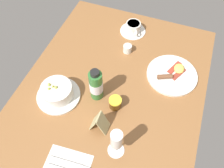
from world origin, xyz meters
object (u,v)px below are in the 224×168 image
object	(u,v)px
sauce_bottle_green	(96,85)
porridge_bowl	(57,92)
coffee_cup	(133,28)
creamer_jug	(128,48)
cutlery_setting	(68,167)
menu_card	(99,122)
breakfast_plate	(172,74)
wine_glass	(116,141)
jam_jar	(115,103)

from	to	relation	value
sauce_bottle_green	porridge_bowl	bearing A→B (deg)	-67.45
coffee_cup	creamer_jug	xyz separation A→B (cm)	(15.34, 1.73, -0.41)
cutlery_setting	menu_card	xyz separation A→B (cm)	(-19.36, 5.13, 4.79)
coffee_cup	breakfast_plate	bearing A→B (deg)	49.93
porridge_bowl	breakfast_plate	world-z (taller)	porridge_bowl
wine_glass	menu_card	size ratio (longest dim) A/B	1.63
porridge_bowl	coffee_cup	world-z (taller)	porridge_bowl
creamer_jug	breakfast_plate	world-z (taller)	creamer_jug
creamer_jug	cutlery_setting	bearing A→B (deg)	-2.66
jam_jar	creamer_jug	bearing A→B (deg)	-171.33
wine_glass	breakfast_plate	world-z (taller)	wine_glass
wine_glass	sauce_bottle_green	distance (cm)	27.13
cutlery_setting	porridge_bowl	bearing A→B (deg)	-146.08
wine_glass	porridge_bowl	bearing A→B (deg)	-113.54
porridge_bowl	creamer_jug	xyz separation A→B (cm)	(-37.19, 20.99, -1.44)
coffee_cup	sauce_bottle_green	distance (cm)	46.23
porridge_bowl	menu_card	xyz separation A→B (cm)	(7.43, 23.14, 1.42)
cutlery_setting	jam_jar	xyz separation A→B (cm)	(-30.98, 8.01, 2.58)
creamer_jug	breakfast_plate	size ratio (longest dim) A/B	0.21
jam_jar	breakfast_plate	distance (cm)	32.70
wine_glass	jam_jar	distance (cm)	21.45
cutlery_setting	wine_glass	size ratio (longest dim) A/B	1.11
cutlery_setting	creamer_jug	world-z (taller)	creamer_jug
jam_jar	breakfast_plate	xyz separation A→B (cm)	(-25.53, 20.34, -1.92)
porridge_bowl	creamer_jug	distance (cm)	42.73
menu_card	creamer_jug	bearing A→B (deg)	-177.24
sauce_bottle_green	creamer_jug	bearing A→B (deg)	171.15
porridge_bowl	wine_glass	distance (cm)	36.77
cutlery_setting	creamer_jug	size ratio (longest dim) A/B	3.55
coffee_cup	wine_glass	distance (cm)	68.83
breakfast_plate	menu_card	distance (cm)	44.01
jam_jar	wine_glass	bearing A→B (deg)	20.68
creamer_jug	sauce_bottle_green	distance (cm)	31.40
menu_card	coffee_cup	bearing A→B (deg)	-176.29
cutlery_setting	coffee_cup	size ratio (longest dim) A/B	1.30
porridge_bowl	menu_card	world-z (taller)	menu_card
creamer_jug	jam_jar	xyz separation A→B (cm)	(33.00, 5.03, 0.65)
breakfast_plate	sauce_bottle_green	bearing A→B (deg)	-52.66
porridge_bowl	menu_card	size ratio (longest dim) A/B	1.94
wine_glass	sauce_bottle_green	xyz separation A→B (cm)	(-21.14, -16.79, -2.68)
porridge_bowl	sauce_bottle_green	distance (cm)	18.19
sauce_bottle_green	wine_glass	bearing A→B (deg)	38.46
cutlery_setting	sauce_bottle_green	size ratio (longest dim) A/B	1.03
porridge_bowl	sauce_bottle_green	size ratio (longest dim) A/B	1.11
coffee_cup	menu_card	distance (cm)	60.13
porridge_bowl	breakfast_plate	xyz separation A→B (cm)	(-29.72, 46.37, -2.72)
wine_glass	creamer_jug	bearing A→B (deg)	-166.85
creamer_jug	sauce_bottle_green	size ratio (longest dim) A/B	0.29
porridge_bowl	wine_glass	world-z (taller)	wine_glass
porridge_bowl	jam_jar	size ratio (longest dim) A/B	3.54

